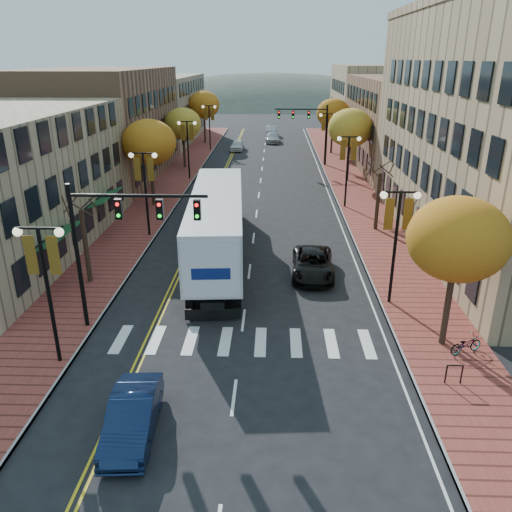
# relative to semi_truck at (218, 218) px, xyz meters

# --- Properties ---
(ground) EXTENTS (200.00, 200.00, 0.00)m
(ground) POSITION_rel_semi_truck_xyz_m (2.07, -12.27, -2.65)
(ground) COLOR black
(ground) RESTS_ON ground
(sidewalk_left) EXTENTS (4.00, 85.00, 0.15)m
(sidewalk_left) POSITION_rel_semi_truck_xyz_m (-6.93, 20.23, -2.57)
(sidewalk_left) COLOR brown
(sidewalk_left) RESTS_ON ground
(sidewalk_right) EXTENTS (4.00, 85.00, 0.15)m
(sidewalk_right) POSITION_rel_semi_truck_xyz_m (11.07, 20.23, -2.57)
(sidewalk_right) COLOR brown
(sidewalk_right) RESTS_ON ground
(building_left_mid) EXTENTS (12.00, 24.00, 11.00)m
(building_left_mid) POSITION_rel_semi_truck_xyz_m (-14.93, 23.73, 2.85)
(building_left_mid) COLOR brown
(building_left_mid) RESTS_ON ground
(building_left_far) EXTENTS (12.00, 26.00, 9.50)m
(building_left_far) POSITION_rel_semi_truck_xyz_m (-14.93, 48.73, 2.10)
(building_left_far) COLOR #9E8966
(building_left_far) RESTS_ON ground
(building_right_mid) EXTENTS (15.00, 24.00, 10.00)m
(building_right_mid) POSITION_rel_semi_truck_xyz_m (20.57, 29.73, 2.35)
(building_right_mid) COLOR brown
(building_right_mid) RESTS_ON ground
(building_right_far) EXTENTS (15.00, 20.00, 11.00)m
(building_right_far) POSITION_rel_semi_truck_xyz_m (20.57, 51.73, 2.85)
(building_right_far) COLOR #9E8966
(building_right_far) RESTS_ON ground
(tree_left_a) EXTENTS (0.28, 0.28, 4.20)m
(tree_left_a) POSITION_rel_semi_truck_xyz_m (-6.93, -4.27, -0.40)
(tree_left_a) COLOR #382619
(tree_left_a) RESTS_ON sidewalk_left
(tree_left_b) EXTENTS (4.48, 4.48, 7.21)m
(tree_left_b) POSITION_rel_semi_truck_xyz_m (-6.93, 11.73, 2.80)
(tree_left_b) COLOR #382619
(tree_left_b) RESTS_ON sidewalk_left
(tree_left_c) EXTENTS (4.16, 4.16, 6.69)m
(tree_left_c) POSITION_rel_semi_truck_xyz_m (-6.93, 27.73, 2.41)
(tree_left_c) COLOR #382619
(tree_left_c) RESTS_ON sidewalk_left
(tree_left_d) EXTENTS (4.61, 4.61, 7.42)m
(tree_left_d) POSITION_rel_semi_truck_xyz_m (-6.93, 45.73, 2.95)
(tree_left_d) COLOR #382619
(tree_left_d) RESTS_ON sidewalk_left
(tree_right_a) EXTENTS (4.16, 4.16, 6.69)m
(tree_right_a) POSITION_rel_semi_truck_xyz_m (11.07, -10.27, 2.41)
(tree_right_a) COLOR #382619
(tree_right_a) RESTS_ON sidewalk_right
(tree_right_b) EXTENTS (0.28, 0.28, 4.20)m
(tree_right_b) POSITION_rel_semi_truck_xyz_m (11.07, 5.73, -0.40)
(tree_right_b) COLOR #382619
(tree_right_b) RESTS_ON sidewalk_right
(tree_right_c) EXTENTS (4.48, 4.48, 7.21)m
(tree_right_c) POSITION_rel_semi_truck_xyz_m (11.07, 21.73, 2.80)
(tree_right_c) COLOR #382619
(tree_right_c) RESTS_ON sidewalk_right
(tree_right_d) EXTENTS (4.35, 4.35, 7.00)m
(tree_right_d) POSITION_rel_semi_truck_xyz_m (11.07, 37.73, 2.64)
(tree_right_d) COLOR #382619
(tree_right_d) RESTS_ON sidewalk_right
(lamp_left_a) EXTENTS (1.96, 0.36, 6.05)m
(lamp_left_a) POSITION_rel_semi_truck_xyz_m (-5.43, -12.27, 1.65)
(lamp_left_a) COLOR black
(lamp_left_a) RESTS_ON ground
(lamp_left_b) EXTENTS (1.96, 0.36, 6.05)m
(lamp_left_b) POSITION_rel_semi_truck_xyz_m (-5.43, 3.73, 1.65)
(lamp_left_b) COLOR black
(lamp_left_b) RESTS_ON ground
(lamp_left_c) EXTENTS (1.96, 0.36, 6.05)m
(lamp_left_c) POSITION_rel_semi_truck_xyz_m (-5.43, 21.73, 1.65)
(lamp_left_c) COLOR black
(lamp_left_c) RESTS_ON ground
(lamp_left_d) EXTENTS (1.96, 0.36, 6.05)m
(lamp_left_d) POSITION_rel_semi_truck_xyz_m (-5.43, 39.73, 1.65)
(lamp_left_d) COLOR black
(lamp_left_d) RESTS_ON ground
(lamp_right_a) EXTENTS (1.96, 0.36, 6.05)m
(lamp_right_a) POSITION_rel_semi_truck_xyz_m (9.57, -6.27, 1.65)
(lamp_right_a) COLOR black
(lamp_right_a) RESTS_ON ground
(lamp_right_b) EXTENTS (1.96, 0.36, 6.05)m
(lamp_right_b) POSITION_rel_semi_truck_xyz_m (9.57, 11.73, 1.65)
(lamp_right_b) COLOR black
(lamp_right_b) RESTS_ON ground
(lamp_right_c) EXTENTS (1.96, 0.36, 6.05)m
(lamp_right_c) POSITION_rel_semi_truck_xyz_m (9.57, 29.73, 1.65)
(lamp_right_c) COLOR black
(lamp_right_c) RESTS_ON ground
(traffic_mast_near) EXTENTS (6.10, 0.35, 7.00)m
(traffic_mast_near) POSITION_rel_semi_truck_xyz_m (-3.40, -9.27, 2.27)
(traffic_mast_near) COLOR black
(traffic_mast_near) RESTS_ON ground
(traffic_mast_far) EXTENTS (6.10, 0.34, 7.00)m
(traffic_mast_far) POSITION_rel_semi_truck_xyz_m (7.55, 29.73, 2.27)
(traffic_mast_far) COLOR black
(traffic_mast_far) RESTS_ON ground
(semi_truck) EXTENTS (4.16, 18.29, 4.53)m
(semi_truck) POSITION_rel_semi_truck_xyz_m (0.00, 0.00, 0.00)
(semi_truck) COLOR black
(semi_truck) RESTS_ON ground
(navy_sedan) EXTENTS (1.79, 4.39, 1.42)m
(navy_sedan) POSITION_rel_semi_truck_xyz_m (-1.20, -16.34, -1.94)
(navy_sedan) COLOR #0D1A37
(navy_sedan) RESTS_ON ground
(black_suv) EXTENTS (2.60, 5.26, 1.43)m
(black_suv) POSITION_rel_semi_truck_xyz_m (5.83, -2.66, -1.93)
(black_suv) COLOR black
(black_suv) RESTS_ON ground
(car_far_white) EXTENTS (2.00, 4.36, 1.45)m
(car_far_white) POSITION_rel_semi_truck_xyz_m (-1.65, 39.84, -1.92)
(car_far_white) COLOR silver
(car_far_white) RESTS_ON ground
(car_far_silver) EXTENTS (2.09, 5.03, 1.45)m
(car_far_silver) POSITION_rel_semi_truck_xyz_m (3.18, 47.18, -1.92)
(car_far_silver) COLOR #A3A2A9
(car_far_silver) RESTS_ON ground
(car_far_oncoming) EXTENTS (2.02, 5.02, 1.62)m
(car_far_oncoming) POSITION_rel_semi_truck_xyz_m (2.85, 54.20, -1.84)
(car_far_oncoming) COLOR #A7A6AE
(car_far_oncoming) RESTS_ON ground
(bicycle) EXTENTS (1.66, 1.11, 0.83)m
(bicycle) POSITION_rel_semi_truck_xyz_m (11.81, -11.06, -2.09)
(bicycle) COLOR gray
(bicycle) RESTS_ON sidewalk_right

